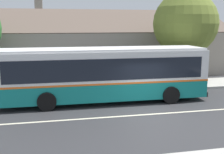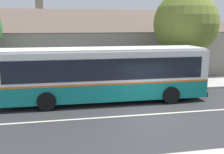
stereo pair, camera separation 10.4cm
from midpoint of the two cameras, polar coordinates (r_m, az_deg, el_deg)
The scene contains 9 objects.
ground_plane at distance 14.45m, azimuth 8.07°, elevation -7.49°, with size 300.00×300.00×0.00m, color #2D2D30.
sidewalk_far at distance 19.97m, azimuth 2.22°, elevation -2.07°, with size 60.00×3.00×0.15m, color #ADAAA3.
lane_divider_stripe at distance 14.45m, azimuth 8.07°, elevation -7.47°, with size 60.00×0.16×0.01m, color beige.
community_building at distance 27.18m, azimuth -2.01°, elevation 5.47°, with size 21.88×9.43×6.88m.
transit_bus at distance 16.28m, azimuth -1.80°, elevation 0.80°, with size 11.93×2.84×3.14m.
bench_by_building at distance 19.31m, azimuth -20.31°, elevation -1.70°, with size 1.59×0.51×0.94m.
bench_down_street at distance 19.37m, azimuth -7.05°, elevation -1.06°, with size 1.61×0.51×0.94m.
street_tree_primary at distance 21.74m, azimuth 14.49°, elevation 10.09°, with size 4.76×4.76×6.91m.
bus_stop_sign at distance 20.43m, azimuth 15.85°, elevation 2.29°, with size 0.36×0.07×2.40m.
Camera 1 is at (-4.83, -12.87, 4.48)m, focal length 45.00 mm.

